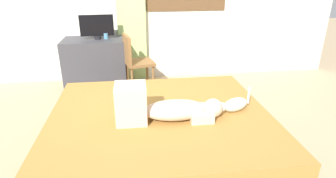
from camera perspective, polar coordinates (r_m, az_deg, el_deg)
ground_plane at (r=2.85m, az=-2.46°, el=-12.51°), size 16.00×16.00×0.00m
bed at (r=2.70m, az=-1.58°, el=-9.11°), size 2.06×1.83×0.44m
person_lying at (r=2.42m, az=-0.79°, el=-3.82°), size 0.94×0.28×0.34m
cat at (r=2.65m, az=13.28°, el=-3.14°), size 0.34×0.19×0.21m
desk at (r=4.39m, az=-14.51°, el=5.06°), size 0.90×0.56×0.74m
tv_monitor at (r=4.25m, az=-14.31°, el=12.23°), size 0.48×0.10×0.35m
cup at (r=4.27m, az=-12.54°, el=10.51°), size 0.06×0.06×0.08m
chair_by_desk at (r=3.97m, az=-6.83°, el=5.92°), size 0.45×0.45×0.86m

